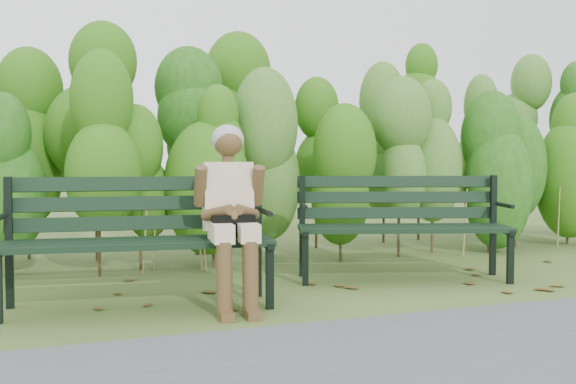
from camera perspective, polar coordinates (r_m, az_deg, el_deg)
name	(u,v)px	position (r m, az deg, el deg)	size (l,w,h in m)	color
ground	(304,292)	(5.20, 1.38, -8.47)	(80.00, 80.00, 0.00)	#3B5221
footpath	(485,381)	(3.33, 16.31, -15.12)	(60.00, 2.50, 0.01)	#474749
hedge_band	(235,135)	(6.86, -4.49, 4.86)	(11.04, 1.67, 2.42)	#47381E
leaf_litter	(359,294)	(5.14, 6.06, -8.58)	(5.30, 2.16, 0.01)	brown
bench_left	(139,230)	(4.77, -12.53, -3.14)	(1.86, 0.81, 0.90)	black
bench_right	(401,218)	(5.80, 9.55, -2.17)	(1.84, 1.09, 0.87)	black
seated_woman	(231,203)	(4.62, -4.89, -0.95)	(0.50, 0.74, 1.26)	beige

